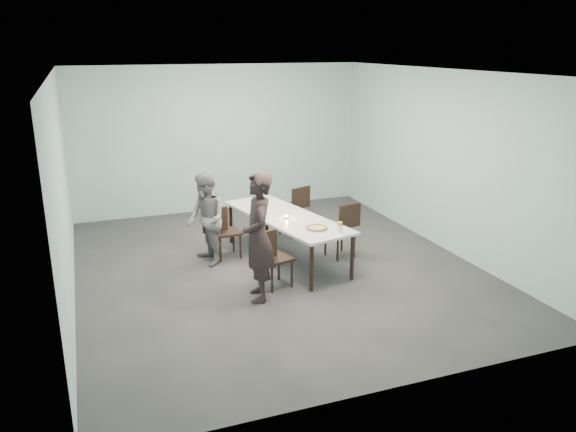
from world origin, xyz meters
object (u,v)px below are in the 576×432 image
object	(u,v)px
diner_far	(206,219)
water_tumbler	(340,229)
chair_far_left	(222,229)
diner_near	(258,237)
chair_far_right	(296,208)
pizza	(317,228)
table	(286,219)
side_plate	(313,222)
chair_near_right	(344,227)
beer_glass	(340,227)
tealight	(287,217)
amber_tumbler	(260,206)
chair_near_left	(271,255)

from	to	relation	value
diner_far	water_tumbler	bearing A→B (deg)	44.35
chair_far_left	diner_near	size ratio (longest dim) A/B	0.49
chair_far_right	pizza	bearing A→B (deg)	58.31
table	side_plate	xyz separation A→B (m)	(0.27, -0.48, 0.06)
diner_far	chair_near_right	bearing A→B (deg)	71.25
beer_glass	tealight	size ratio (longest dim) A/B	2.68
chair_near_right	water_tumbler	xyz separation A→B (m)	(-0.51, -0.89, 0.29)
tealight	amber_tumbler	distance (m)	0.73
chair_far_left	tealight	xyz separation A→B (m)	(0.91, -0.59, 0.27)
chair_near_right	beer_glass	distance (m)	1.06
chair_near_right	chair_far_right	world-z (taller)	same
tealight	pizza	bearing A→B (deg)	-70.64
table	diner_far	distance (m)	1.27
beer_glass	amber_tumbler	distance (m)	1.74
tealight	side_plate	bearing A→B (deg)	-47.22
table	chair_far_right	bearing A→B (deg)	61.75
chair_far_left	water_tumbler	size ratio (longest dim) A/B	9.67
chair_far_right	table	bearing A→B (deg)	42.71
side_plate	water_tumbler	bearing A→B (deg)	-71.58
chair_near_right	side_plate	size ratio (longest dim) A/B	4.83
tealight	table	bearing A→B (deg)	71.36
side_plate	beer_glass	world-z (taller)	beer_glass
chair_far_right	diner_near	size ratio (longest dim) A/B	0.49
chair_far_right	water_tumbler	bearing A→B (deg)	66.45
chair_near_right	pizza	world-z (taller)	chair_near_right
chair_near_left	water_tumbler	world-z (taller)	chair_near_left
chair_near_left	tealight	xyz separation A→B (m)	(0.54, 0.81, 0.27)
table	amber_tumbler	xyz separation A→B (m)	(-0.26, 0.56, 0.10)
pizza	side_plate	xyz separation A→B (m)	(0.08, 0.32, -0.01)
chair_far_right	amber_tumbler	xyz separation A→B (m)	(-0.89, -0.61, 0.29)
chair_far_left	pizza	xyz separation A→B (m)	(1.14, -1.25, 0.27)
chair_far_left	pizza	size ratio (longest dim) A/B	2.56
table	pizza	world-z (taller)	pizza
diner_near	beer_glass	world-z (taller)	diner_near
chair_far_right	water_tumbler	xyz separation A→B (m)	(-0.18, -2.22, 0.29)
table	side_plate	world-z (taller)	side_plate
chair_far_left	pizza	world-z (taller)	chair_far_left
chair_far_right	beer_glass	world-z (taller)	beer_glass
diner_far	pizza	xyz separation A→B (m)	(1.42, -1.10, 0.03)
chair_near_right	beer_glass	xyz separation A→B (m)	(-0.51, -0.87, 0.32)
table	chair_near_right	xyz separation A→B (m)	(0.96, -0.15, -0.19)
diner_near	water_tumbler	bearing A→B (deg)	108.60
diner_far	amber_tumbler	bearing A→B (deg)	97.86
diner_near	beer_glass	distance (m)	1.33
table	amber_tumbler	distance (m)	0.62
chair_near_left	diner_far	world-z (taller)	diner_far
side_plate	chair_near_left	bearing A→B (deg)	-151.39
diner_near	beer_glass	size ratio (longest dim) A/B	11.92
chair_far_right	tealight	xyz separation A→B (m)	(-0.68, -1.31, 0.27)
table	pizza	distance (m)	0.83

